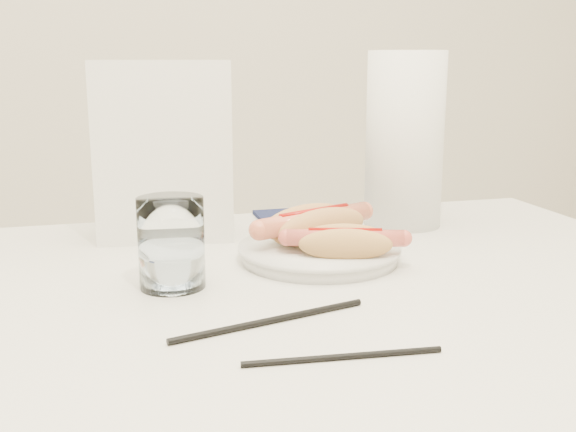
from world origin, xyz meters
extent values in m
cube|color=silver|center=(0.00, 0.00, 0.73)|extent=(1.20, 0.80, 0.04)
cylinder|color=silver|center=(0.54, 0.34, 0.35)|extent=(0.04, 0.04, 0.71)
cylinder|color=silver|center=(0.10, 0.09, 0.76)|extent=(0.25, 0.25, 0.02)
ellipsoid|color=tan|center=(0.10, 0.10, 0.79)|extent=(0.16, 0.09, 0.05)
ellipsoid|color=tan|center=(0.09, 0.13, 0.79)|extent=(0.16, 0.09, 0.05)
ellipsoid|color=tan|center=(0.10, 0.12, 0.78)|extent=(0.15, 0.11, 0.03)
cylinder|color=#D4694B|center=(0.10, 0.12, 0.80)|extent=(0.19, 0.10, 0.03)
cylinder|color=#990A05|center=(0.10, 0.12, 0.81)|extent=(0.11, 0.05, 0.01)
ellipsoid|color=tan|center=(0.11, 0.02, 0.79)|extent=(0.13, 0.07, 0.04)
ellipsoid|color=tan|center=(0.12, 0.05, 0.79)|extent=(0.13, 0.07, 0.04)
ellipsoid|color=tan|center=(0.11, 0.03, 0.78)|extent=(0.12, 0.08, 0.02)
cylinder|color=#CD5648|center=(0.11, 0.03, 0.79)|extent=(0.15, 0.07, 0.02)
cylinder|color=#990A05|center=(0.11, 0.03, 0.80)|extent=(0.09, 0.04, 0.01)
cylinder|color=white|center=(-0.11, 0.03, 0.81)|extent=(0.08, 0.08, 0.11)
cylinder|color=black|center=(0.02, -0.23, 0.75)|extent=(0.19, 0.02, 0.01)
cylinder|color=black|center=(-0.02, -0.12, 0.75)|extent=(0.22, 0.06, 0.01)
cube|color=white|center=(-0.09, 0.28, 0.88)|extent=(0.22, 0.14, 0.27)
cube|color=#13193D|center=(0.13, 0.33, 0.75)|extent=(0.13, 0.13, 0.01)
cylinder|color=white|center=(0.29, 0.25, 0.89)|extent=(0.13, 0.13, 0.28)
camera|label=1|loc=(-0.18, -0.78, 1.02)|focal=42.70mm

